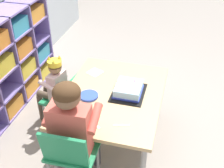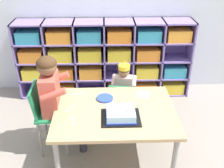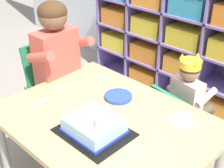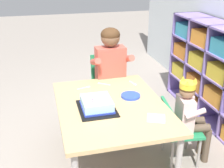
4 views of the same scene
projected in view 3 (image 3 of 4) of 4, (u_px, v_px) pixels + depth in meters
name	position (u px, v px, depth m)	size (l,w,h in m)	color
storage_cubby_shelf	(210.00, 51.00, 2.66)	(2.40, 0.35, 1.08)	#7F6BB2
activity_table	(106.00, 126.00, 1.79)	(1.18, 0.89, 0.58)	tan
classroom_chair_blue	(178.00, 119.00, 2.15)	(0.39, 0.36, 0.57)	#238451
child_with_crown	(190.00, 95.00, 2.14)	(0.32, 0.32, 0.80)	beige
classroom_chair_adult_side	(54.00, 81.00, 2.33)	(0.35, 0.39, 0.77)	#238451
adult_helper_seated	(63.00, 62.00, 2.16)	(0.44, 0.41, 1.08)	#D15647
birthday_cake_on_tray	(94.00, 127.00, 1.63)	(0.36, 0.30, 0.13)	black
paper_plate_stack	(118.00, 97.00, 1.94)	(0.17, 0.17, 0.02)	blue
paper_napkin_square	(181.00, 120.00, 1.75)	(0.13, 0.13, 0.00)	white
fork_near_cake_tray	(61.00, 88.00, 2.05)	(0.09, 0.11, 0.00)	white
fork_scattered_mid_table	(100.00, 76.00, 2.19)	(0.12, 0.04, 0.00)	white
fork_near_child_seat	(40.00, 102.00, 1.90)	(0.05, 0.13, 0.00)	white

